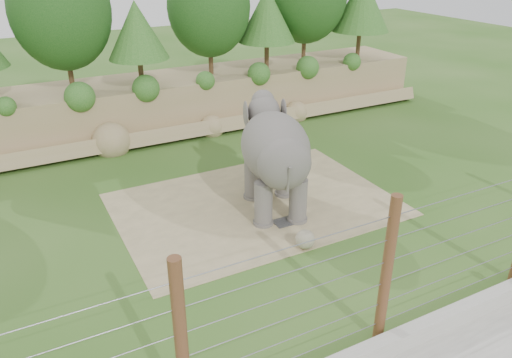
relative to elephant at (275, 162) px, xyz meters
name	(u,v)px	position (x,y,z in m)	size (l,w,h in m)	color
ground	(285,248)	(-0.96, -2.41, -1.88)	(90.00, 90.00, 0.00)	#2B5C17
back_embankment	(166,50)	(-0.37, 10.27, 2.08)	(30.00, 5.52, 8.77)	#9B8858
dirt_patch	(255,204)	(-0.46, 0.59, -1.87)	(10.00, 7.00, 0.02)	#94865F
drain_grate	(288,221)	(-0.05, -1.05, -1.85)	(1.00, 0.60, 0.03)	#262628
elephant	(275,162)	(0.00, 0.00, 0.00)	(2.00, 4.66, 3.77)	#605A56
stone_ball	(305,239)	(-0.41, -2.71, -1.55)	(0.63, 0.63, 0.63)	gray
retaining_wall	(392,343)	(-0.96, -7.41, -1.63)	(26.00, 0.35, 0.50)	#A4A299
barrier_fence	(387,272)	(-0.96, -6.91, 0.12)	(20.26, 0.26, 4.00)	brown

